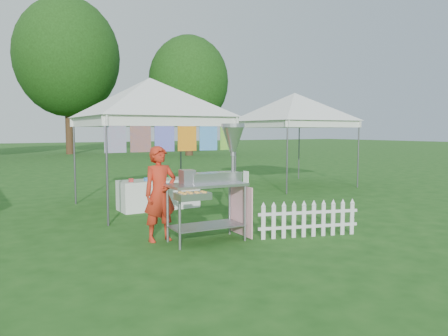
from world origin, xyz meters
TOP-DOWN VIEW (x-y plane):
  - ground at (0.00, 0.00)m, footprint 120.00×120.00m
  - canopy_main at (0.00, 3.49)m, footprint 4.24×4.24m
  - canopy_right at (5.50, 5.00)m, footprint 4.24×4.24m
  - tree_mid at (3.00, 28.00)m, footprint 7.60×7.60m
  - tree_right at (10.00, 22.00)m, footprint 5.60×5.60m
  - donut_cart at (-0.16, 0.08)m, footprint 1.41×0.90m
  - vendor at (-0.99, 0.52)m, footprint 0.59×0.41m
  - picket_fence at (1.27, -0.51)m, footprint 1.73×0.56m
  - display_table at (0.10, 3.29)m, footprint 1.80×0.70m

SIDE VIEW (x-z plane):
  - ground at x=0.00m, z-range 0.00..0.00m
  - picket_fence at x=1.27m, z-range 0.01..0.57m
  - display_table at x=0.10m, z-range 0.00..0.68m
  - vendor at x=-0.99m, z-range 0.00..1.55m
  - donut_cart at x=-0.16m, z-range 0.17..2.09m
  - canopy_main at x=0.00m, z-range 1.26..4.71m
  - canopy_right at x=5.50m, z-range 1.27..4.72m
  - tree_right at x=10.00m, z-range 0.97..9.39m
  - tree_mid at x=3.00m, z-range 1.38..12.90m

